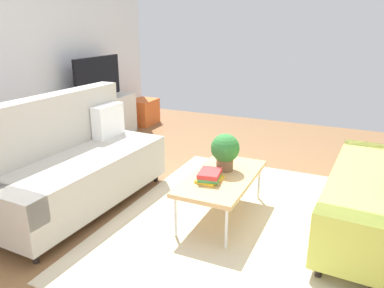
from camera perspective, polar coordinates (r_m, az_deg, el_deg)
ground_plane at (r=3.69m, az=2.55°, el=-10.66°), size 7.68×7.68×0.00m
area_rug at (r=3.57m, az=7.18°, el=-11.73°), size 2.90×2.20×0.01m
couch_beige at (r=3.88m, az=-17.65°, el=-2.90°), size 1.93×0.91×1.10m
coffee_table at (r=3.50m, az=4.55°, el=-5.22°), size 1.10×0.56×0.42m
tv_console at (r=6.01m, az=-13.80°, el=3.61°), size 1.40×0.44×0.64m
tv at (r=5.88m, az=-14.11°, el=9.56°), size 1.00×0.20×0.64m
storage_trunk at (r=6.85m, az=-7.41°, el=4.88°), size 0.52×0.40×0.44m
potted_plant at (r=3.55m, az=5.06°, el=-0.94°), size 0.27×0.27×0.36m
table_book_0 at (r=3.37m, az=2.70°, el=-5.40°), size 0.26×0.20×0.03m
table_book_1 at (r=3.36m, az=2.71°, el=-4.99°), size 0.27×0.23×0.03m
table_book_2 at (r=3.34m, az=2.71°, el=-4.46°), size 0.27×0.22×0.04m
vase_0 at (r=5.53m, az=-18.25°, el=6.39°), size 0.13×0.13×0.19m
bottle_0 at (r=5.60m, az=-16.29°, el=6.90°), size 0.04×0.04×0.23m
bottle_1 at (r=5.67m, az=-15.66°, el=6.67°), size 0.05×0.05×0.14m
bottle_2 at (r=5.74m, az=-15.07°, el=7.23°), size 0.06×0.06×0.22m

